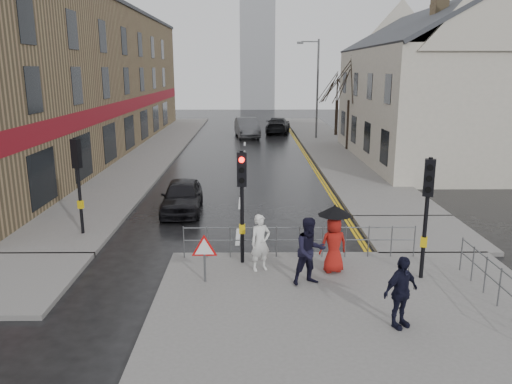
{
  "coord_description": "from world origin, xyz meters",
  "views": [
    {
      "loc": [
        0.45,
        -13.88,
        5.8
      ],
      "look_at": [
        0.65,
        3.58,
        1.48
      ],
      "focal_mm": 35.0,
      "sensor_mm": 36.0,
      "label": 1
    }
  ],
  "objects_px": {
    "pedestrian_a": "(260,243)",
    "car_mid": "(247,127)",
    "pedestrian_with_umbrella": "(334,235)",
    "pedestrian_d": "(401,292)",
    "car_parked": "(182,196)",
    "pedestrian_b": "(310,251)"
  },
  "relations": [
    {
      "from": "pedestrian_with_umbrella",
      "to": "car_parked",
      "type": "height_order",
      "value": "pedestrian_with_umbrella"
    },
    {
      "from": "pedestrian_d",
      "to": "car_parked",
      "type": "relative_size",
      "value": 0.42
    },
    {
      "from": "pedestrian_a",
      "to": "pedestrian_with_umbrella",
      "type": "xyz_separation_m",
      "value": [
        2.07,
        -0.14,
        0.27
      ]
    },
    {
      "from": "pedestrian_b",
      "to": "car_parked",
      "type": "height_order",
      "value": "pedestrian_b"
    },
    {
      "from": "pedestrian_b",
      "to": "car_mid",
      "type": "distance_m",
      "value": 31.07
    },
    {
      "from": "car_mid",
      "to": "car_parked",
      "type": "bearing_deg",
      "value": -103.62
    },
    {
      "from": "car_mid",
      "to": "pedestrian_with_umbrella",
      "type": "bearing_deg",
      "value": -92.42
    },
    {
      "from": "pedestrian_a",
      "to": "pedestrian_b",
      "type": "height_order",
      "value": "pedestrian_b"
    },
    {
      "from": "pedestrian_with_umbrella",
      "to": "car_parked",
      "type": "bearing_deg",
      "value": 127.81
    },
    {
      "from": "pedestrian_d",
      "to": "pedestrian_b",
      "type": "bearing_deg",
      "value": 97.38
    },
    {
      "from": "pedestrian_d",
      "to": "car_parked",
      "type": "xyz_separation_m",
      "value": [
        -6.18,
        9.85,
        -0.3
      ]
    },
    {
      "from": "pedestrian_b",
      "to": "pedestrian_with_umbrella",
      "type": "distance_m",
      "value": 1.15
    },
    {
      "from": "pedestrian_with_umbrella",
      "to": "pedestrian_d",
      "type": "relative_size",
      "value": 1.18
    },
    {
      "from": "pedestrian_a",
      "to": "pedestrian_with_umbrella",
      "type": "distance_m",
      "value": 2.1
    },
    {
      "from": "pedestrian_a",
      "to": "car_mid",
      "type": "relative_size",
      "value": 0.33
    },
    {
      "from": "pedestrian_with_umbrella",
      "to": "car_mid",
      "type": "xyz_separation_m",
      "value": [
        -2.65,
        30.19,
        -0.4
      ]
    },
    {
      "from": "pedestrian_with_umbrella",
      "to": "pedestrian_b",
      "type": "bearing_deg",
      "value": -133.03
    },
    {
      "from": "pedestrian_a",
      "to": "car_parked",
      "type": "height_order",
      "value": "pedestrian_a"
    },
    {
      "from": "pedestrian_b",
      "to": "car_mid",
      "type": "xyz_separation_m",
      "value": [
        -1.87,
        31.01,
        -0.24
      ]
    },
    {
      "from": "pedestrian_b",
      "to": "pedestrian_with_umbrella",
      "type": "height_order",
      "value": "pedestrian_with_umbrella"
    },
    {
      "from": "pedestrian_b",
      "to": "pedestrian_a",
      "type": "bearing_deg",
      "value": 124.51
    },
    {
      "from": "pedestrian_a",
      "to": "car_mid",
      "type": "bearing_deg",
      "value": 66.62
    }
  ]
}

